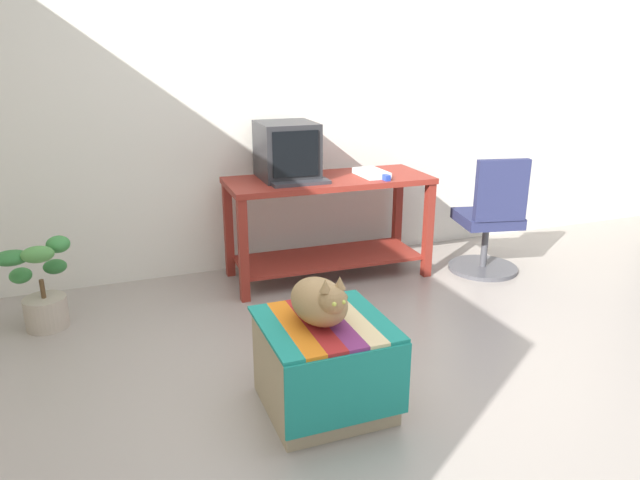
{
  "coord_description": "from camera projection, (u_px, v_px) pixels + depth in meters",
  "views": [
    {
      "loc": [
        -1.19,
        -2.21,
        1.63
      ],
      "look_at": [
        -0.03,
        0.85,
        0.55
      ],
      "focal_mm": 32.9,
      "sensor_mm": 36.0,
      "label": 1
    }
  ],
  "objects": [
    {
      "name": "office_chair",
      "position": [
        490.0,
        224.0,
        4.34
      ],
      "size": [
        0.52,
        0.52,
        0.89
      ],
      "rotation": [
        0.0,
        0.0,
        2.92
      ],
      "color": "#4C4C51",
      "rests_on": "ground_plane"
    },
    {
      "name": "stapler",
      "position": [
        385.0,
        177.0,
        4.1
      ],
      "size": [
        0.04,
        0.11,
        0.04
      ],
      "primitive_type": "cube",
      "rotation": [
        0.0,
        0.0,
        0.01
      ],
      "color": "#2342B7",
      "rests_on": "desk"
    },
    {
      "name": "book",
      "position": [
        371.0,
        173.0,
        4.22
      ],
      "size": [
        0.18,
        0.3,
        0.04
      ],
      "primitive_type": "cube",
      "rotation": [
        0.0,
        0.0,
        0.02
      ],
      "color": "white",
      "rests_on": "desk"
    },
    {
      "name": "potted_plant",
      "position": [
        41.0,
        289.0,
        3.5
      ],
      "size": [
        0.42,
        0.34,
        0.57
      ],
      "color": "#B7A893",
      "rests_on": "ground_plane"
    },
    {
      "name": "ground_plane",
      "position": [
        386.0,
        396.0,
        2.87
      ],
      "size": [
        14.0,
        14.0,
        0.0
      ],
      "primitive_type": "plane",
      "color": "#9E9389"
    },
    {
      "name": "tv_monitor",
      "position": [
        287.0,
        151.0,
        4.1
      ],
      "size": [
        0.4,
        0.44,
        0.39
      ],
      "rotation": [
        0.0,
        0.0,
        -0.02
      ],
      "color": "#28282B",
      "rests_on": "desk"
    },
    {
      "name": "cat",
      "position": [
        321.0,
        301.0,
        2.61
      ],
      "size": [
        0.35,
        0.38,
        0.26
      ],
      "rotation": [
        0.0,
        0.0,
        0.11
      ],
      "color": "#9E7A4C",
      "rests_on": "ottoman_with_blanket"
    },
    {
      "name": "desk",
      "position": [
        328.0,
        210.0,
        4.24
      ],
      "size": [
        1.47,
        0.61,
        0.75
      ],
      "rotation": [
        0.0,
        0.0,
        -0.02
      ],
      "color": "maroon",
      "rests_on": "ground_plane"
    },
    {
      "name": "back_wall",
      "position": [
        265.0,
        95.0,
        4.29
      ],
      "size": [
        8.0,
        0.1,
        2.6
      ],
      "primitive_type": "cube",
      "color": "silver",
      "rests_on": "ground_plane"
    },
    {
      "name": "keyboard",
      "position": [
        300.0,
        182.0,
        3.97
      ],
      "size": [
        0.4,
        0.15,
        0.02
      ],
      "primitive_type": "cube",
      "rotation": [
        0.0,
        0.0,
        -0.01
      ],
      "color": "#333338",
      "rests_on": "desk"
    },
    {
      "name": "ottoman_with_blanket",
      "position": [
        324.0,
        365.0,
        2.73
      ],
      "size": [
        0.57,
        0.59,
        0.44
      ],
      "color": "tan",
      "rests_on": "ground_plane"
    }
  ]
}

